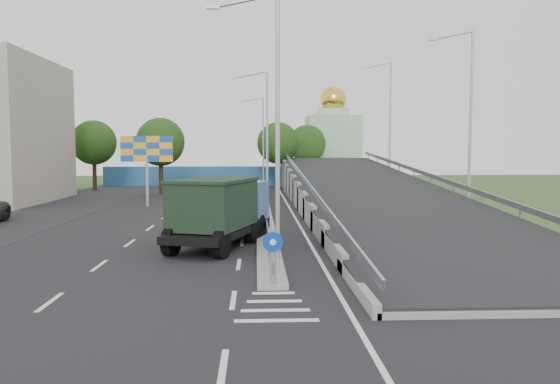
{
  "coord_description": "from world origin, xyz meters",
  "views": [
    {
      "loc": [
        -0.52,
        -14.76,
        4.44
      ],
      "look_at": [
        0.74,
        13.98,
        2.2
      ],
      "focal_mm": 35.0,
      "sensor_mm": 36.0,
      "label": 1
    }
  ],
  "objects": [
    {
      "name": "median",
      "position": [
        0.0,
        24.0,
        0.1
      ],
      "size": [
        1.0,
        44.0,
        0.2
      ],
      "primitive_type": "cube",
      "color": "gray",
      "rests_on": "ground"
    },
    {
      "name": "blue_wall",
      "position": [
        -4.0,
        52.0,
        1.2
      ],
      "size": [
        30.0,
        0.5,
        2.4
      ],
      "primitive_type": "cube",
      "color": "#255E89",
      "rests_on": "ground"
    },
    {
      "name": "tree_median_far",
      "position": [
        2.0,
        48.0,
        5.18
      ],
      "size": [
        4.8,
        4.8,
        7.6
      ],
      "color": "black",
      "rests_on": "ground"
    },
    {
      "name": "overpass_ramp",
      "position": [
        7.5,
        24.0,
        1.75
      ],
      "size": [
        10.0,
        50.0,
        3.5
      ],
      "color": "gray",
      "rests_on": "ground"
    },
    {
      "name": "parking_strip",
      "position": [
        -16.0,
        20.0,
        0.0
      ],
      "size": [
        8.0,
        90.0,
        0.05
      ],
      "primitive_type": "cube",
      "color": "black",
      "rests_on": "ground"
    },
    {
      "name": "median_guardrail",
      "position": [
        0.0,
        24.0,
        0.75
      ],
      "size": [
        0.09,
        44.0,
        0.71
      ],
      "color": "gray",
      "rests_on": "median"
    },
    {
      "name": "tree_left_mid",
      "position": [
        -10.0,
        40.0,
        5.18
      ],
      "size": [
        4.8,
        4.8,
        7.6
      ],
      "color": "black",
      "rests_on": "ground"
    },
    {
      "name": "lamp_post_far",
      "position": [
        0.11,
        46.0,
        5.81
      ],
      "size": [
        2.74,
        0.18,
        10.08
      ],
      "color": "#B2B5B7",
      "rests_on": "median"
    },
    {
      "name": "lamp_post_near",
      "position": [
        0.11,
        6.0,
        5.81
      ],
      "size": [
        2.74,
        0.18,
        10.08
      ],
      "color": "#B2B5B7",
      "rests_on": "median"
    },
    {
      "name": "billboard",
      "position": [
        -9.0,
        28.0,
        4.19
      ],
      "size": [
        4.0,
        0.24,
        5.5
      ],
      "color": "#B2B5B7",
      "rests_on": "ground"
    },
    {
      "name": "tree_ramp_far",
      "position": [
        6.0,
        55.0,
        5.18
      ],
      "size": [
        4.8,
        4.8,
        7.6
      ],
      "color": "black",
      "rests_on": "ground"
    },
    {
      "name": "lamp_post_mid",
      "position": [
        0.11,
        26.0,
        5.81
      ],
      "size": [
        2.74,
        0.18,
        10.08
      ],
      "color": "#B2B5B7",
      "rests_on": "median"
    },
    {
      "name": "sign_bollard",
      "position": [
        0.0,
        2.17,
        1.03
      ],
      "size": [
        0.64,
        0.23,
        1.67
      ],
      "color": "black",
      "rests_on": "median"
    },
    {
      "name": "tree_left_far",
      "position": [
        -18.0,
        45.0,
        5.18
      ],
      "size": [
        4.8,
        4.8,
        7.6
      ],
      "color": "black",
      "rests_on": "ground"
    },
    {
      "name": "dump_truck",
      "position": [
        -2.13,
        10.18,
        1.75
      ],
      "size": [
        4.69,
        7.61,
        3.16
      ],
      "rotation": [
        0.0,
        0.0,
        -0.32
      ],
      "color": "black",
      "rests_on": "ground"
    },
    {
      "name": "ground",
      "position": [
        0.0,
        0.0,
        0.0
      ],
      "size": [
        160.0,
        160.0,
        0.0
      ],
      "primitive_type": "plane",
      "color": "#2D4C1E",
      "rests_on": "ground"
    },
    {
      "name": "road_surface",
      "position": [
        -3.0,
        20.0,
        0.0
      ],
      "size": [
        26.0,
        90.0,
        0.04
      ],
      "primitive_type": "cube",
      "color": "black",
      "rests_on": "ground"
    },
    {
      "name": "church",
      "position": [
        10.0,
        60.0,
        5.31
      ],
      "size": [
        7.0,
        7.0,
        13.8
      ],
      "color": "#B2CCAD",
      "rests_on": "ground"
    }
  ]
}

